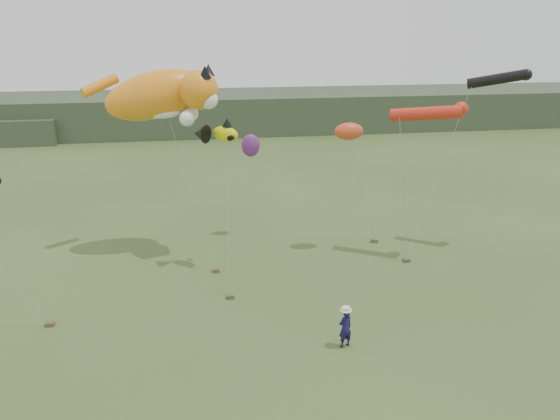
# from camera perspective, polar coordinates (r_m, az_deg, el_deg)

# --- Properties ---
(ground) EXTENTS (120.00, 120.00, 0.00)m
(ground) POSITION_cam_1_polar(r_m,az_deg,el_deg) (20.80, 4.98, -13.09)
(ground) COLOR #385123
(ground) RESTS_ON ground
(headland) EXTENTS (90.00, 13.00, 4.00)m
(headland) POSITION_cam_1_polar(r_m,az_deg,el_deg) (62.47, -8.20, 10.01)
(headland) COLOR #2D3D28
(headland) RESTS_ON ground
(festival_attendant) EXTENTS (0.63, 0.52, 1.48)m
(festival_attendant) POSITION_cam_1_polar(r_m,az_deg,el_deg) (19.96, 6.83, -12.15)
(festival_attendant) COLOR #161141
(festival_attendant) RESTS_ON ground
(sandbag_anchors) EXTENTS (16.18, 6.50, 0.16)m
(sandbag_anchors) POSITION_cam_1_polar(r_m,az_deg,el_deg) (25.27, -1.23, -6.81)
(sandbag_anchors) COLOR brown
(sandbag_anchors) RESTS_ON ground
(cat_kite) EXTENTS (6.53, 3.48, 3.26)m
(cat_kite) POSITION_cam_1_polar(r_m,az_deg,el_deg) (27.00, -11.92, 11.72)
(cat_kite) COLOR orange
(cat_kite) RESTS_ON ground
(fish_kite) EXTENTS (2.33, 1.53, 1.11)m
(fish_kite) POSITION_cam_1_polar(r_m,az_deg,el_deg) (24.84, -6.69, 7.97)
(fish_kite) COLOR #D6DA05
(fish_kite) RESTS_ON ground
(tube_kites) EXTENTS (6.95, 2.88, 2.46)m
(tube_kites) POSITION_cam_1_polar(r_m,az_deg,el_deg) (27.63, 18.17, 10.90)
(tube_kites) COLOR black
(tube_kites) RESTS_ON ground
(misc_kites) EXTENTS (5.74, 3.48, 2.12)m
(misc_kites) POSITION_cam_1_polar(r_m,az_deg,el_deg) (27.79, 2.62, 7.56)
(misc_kites) COLOR #CD431F
(misc_kites) RESTS_ON ground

